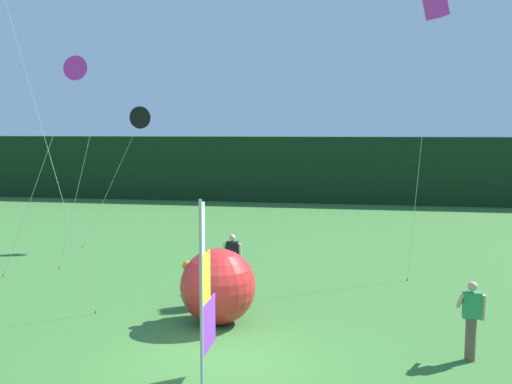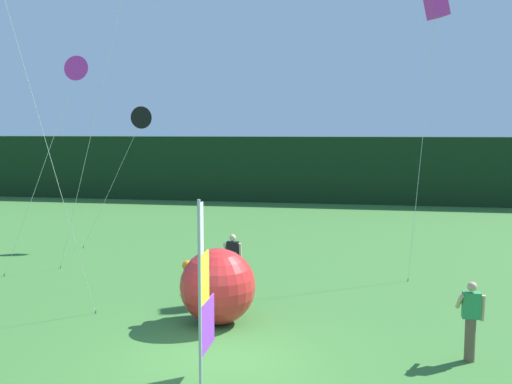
% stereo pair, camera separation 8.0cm
% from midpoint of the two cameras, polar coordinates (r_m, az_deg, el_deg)
% --- Properties ---
extents(ground_plane, '(120.00, 120.00, 0.00)m').
position_cam_midpoint_polar(ground_plane, '(12.55, -4.08, -16.48)').
color(ground_plane, '#3D7533').
extents(distant_treeline, '(80.00, 2.40, 4.39)m').
position_cam_midpoint_polar(distant_treeline, '(39.03, 5.74, 2.27)').
color(distant_treeline, black).
rests_on(distant_treeline, ground).
extents(banner_flag, '(0.06, 1.03, 3.60)m').
position_cam_midpoint_polar(banner_flag, '(10.90, -5.25, -10.39)').
color(banner_flag, '#B7B7BC').
rests_on(banner_flag, ground).
extents(person_near_banner, '(0.55, 0.48, 1.70)m').
position_cam_midpoint_polar(person_near_banner, '(13.05, 20.44, -11.71)').
color(person_near_banner, brown).
rests_on(person_near_banner, ground).
extents(person_mid_field, '(0.55, 0.48, 1.70)m').
position_cam_midpoint_polar(person_mid_field, '(17.53, -2.49, -6.77)').
color(person_mid_field, '#B7B2A3').
rests_on(person_mid_field, ground).
extents(inflatable_balloon, '(1.90, 1.90, 1.90)m').
position_cam_midpoint_polar(inflatable_balloon, '(14.54, -3.97, -9.31)').
color(inflatable_balloon, red).
rests_on(inflatable_balloon, ground).
extents(kite_black_delta_0, '(2.59, 1.65, 5.82)m').
position_cam_midpoint_polar(kite_black_delta_0, '(24.71, -11.42, 7.24)').
color(kite_black_delta_0, brown).
rests_on(kite_black_delta_0, ground).
extents(kite_magenta_box_2, '(1.16, 1.31, 9.26)m').
position_cam_midpoint_polar(kite_magenta_box_2, '(20.03, 17.29, 17.27)').
color(kite_magenta_box_2, brown).
rests_on(kite_magenta_box_2, ground).
extents(kite_magenta_delta_4, '(2.89, 1.06, 7.23)m').
position_cam_midpoint_polar(kite_magenta_delta_4, '(19.95, -17.49, 11.52)').
color(kite_magenta_delta_4, brown).
rests_on(kite_magenta_delta_4, ground).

